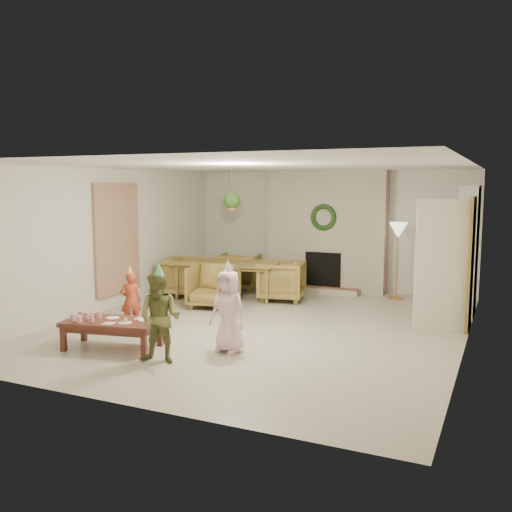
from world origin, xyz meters
The scene contains 56 objects.
floor centered at (0.00, 0.00, 0.00)m, with size 7.00×7.00×0.00m, color #B7B29E.
ceiling centered at (0.00, 0.00, 2.50)m, with size 7.00×7.00×0.00m, color white.
wall_back centered at (0.00, 3.50, 1.25)m, with size 7.00×7.00×0.00m, color silver.
wall_front centered at (0.00, -3.50, 1.25)m, with size 7.00×7.00×0.00m, color silver.
wall_left centered at (-3.00, 0.00, 1.25)m, with size 7.00×7.00×0.00m, color silver.
wall_right centered at (3.00, 0.00, 1.25)m, with size 7.00×7.00×0.00m, color silver.
fireplace_mass centered at (0.00, 3.30, 1.25)m, with size 2.50×0.40×2.50m, color #4D1414.
fireplace_hearth centered at (0.00, 2.95, 0.06)m, with size 1.60×0.30×0.12m, color brown.
fireplace_firebox centered at (0.00, 3.12, 0.45)m, with size 0.75×0.12×0.75m, color black.
fireplace_wreath centered at (0.00, 3.07, 1.55)m, with size 0.54×0.54×0.10m, color #183815.
floor_lamp_base centered at (1.53, 3.00, 0.01)m, with size 0.28×0.28×0.03m, color gold.
floor_lamp_post centered at (1.53, 3.00, 0.70)m, with size 0.03×0.03×1.34m, color gold.
floor_lamp_shade centered at (1.53, 3.00, 1.34)m, with size 0.36×0.36×0.30m, color beige.
bookshelf_carcass centered at (2.84, 2.30, 1.10)m, with size 0.30×1.00×2.20m, color white.
bookshelf_shelf_a centered at (2.82, 2.30, 0.45)m, with size 0.30×0.92×0.03m, color white.
bookshelf_shelf_b centered at (2.82, 2.30, 0.85)m, with size 0.30×0.92×0.03m, color white.
bookshelf_shelf_c centered at (2.82, 2.30, 1.25)m, with size 0.30×0.92×0.03m, color white.
bookshelf_shelf_d centered at (2.82, 2.30, 1.65)m, with size 0.30×0.92×0.03m, color white.
books_row_lower centered at (2.80, 2.15, 0.59)m, with size 0.20×0.40×0.24m, color #B02024.
books_row_mid centered at (2.80, 2.35, 0.99)m, with size 0.20×0.44×0.24m, color #27618F.
books_row_upper centered at (2.80, 2.20, 1.38)m, with size 0.20×0.36×0.22m, color gold.
door_frame centered at (2.96, 1.20, 1.02)m, with size 0.05×0.86×2.04m, color olive.
door_leaf centered at (2.58, 0.82, 1.00)m, with size 0.05×0.80×2.00m, color beige.
curtain_panel centered at (-2.96, 0.20, 1.25)m, with size 0.06×1.20×2.00m, color tan.
dining_table centered at (-1.53, 1.74, 0.35)m, with size 1.98×1.10×0.70m, color olive.
dining_chair_near centered at (-1.37, 0.88, 0.38)m, with size 0.82×0.85×0.77m, color olive.
dining_chair_far centered at (-1.70, 2.59, 0.38)m, with size 0.82×0.85×0.77m, color olive.
dining_chair_left centered at (-2.39, 1.57, 0.38)m, with size 0.82×0.85×0.77m, color olive.
dining_chair_right centered at (-0.47, 1.94, 0.38)m, with size 0.82×0.85×0.77m, color olive.
hanging_plant_cord centered at (-1.30, 1.50, 2.15)m, with size 0.01×0.01×0.70m, color tan.
hanging_plant_pot centered at (-1.30, 1.50, 1.80)m, with size 0.16×0.16×0.12m, color olive.
hanging_plant_foliage centered at (-1.30, 1.50, 1.92)m, with size 0.32×0.32×0.32m, color #28541C.
coffee_table_top centered at (-1.37, -1.97, 0.36)m, with size 1.28×0.64×0.06m, color #55271C.
coffee_table_apron centered at (-1.37, -1.97, 0.29)m, with size 1.18×0.54×0.08m, color #55271C.
coffee_leg_fl centered at (-1.89, -2.34, 0.17)m, with size 0.07×0.07×0.33m, color #55271C.
coffee_leg_fr centered at (-0.75, -2.11, 0.17)m, with size 0.07×0.07×0.33m, color #55271C.
coffee_leg_bl centered at (-1.99, -1.83, 0.17)m, with size 0.07×0.07×0.33m, color #55271C.
coffee_leg_br centered at (-0.85, -1.60, 0.17)m, with size 0.07×0.07×0.33m, color #55271C.
cup_a centered at (-1.82, -2.21, 0.44)m, with size 0.07×0.07×0.09m, color white.
cup_b centered at (-1.86, -2.02, 0.44)m, with size 0.07×0.07×0.09m, color white.
cup_c centered at (-1.70, -2.24, 0.44)m, with size 0.07×0.07×0.09m, color white.
cup_d centered at (-1.73, -2.04, 0.44)m, with size 0.07×0.07×0.09m, color white.
cup_e centered at (-1.58, -2.13, 0.44)m, with size 0.07×0.07×0.09m, color white.
cup_f centered at (-1.62, -1.94, 0.44)m, with size 0.07×0.07×0.09m, color white.
plate_a centered at (-1.44, -1.86, 0.40)m, with size 0.18×0.18×0.01m, color white.
plate_b centered at (-1.11, -2.02, 0.40)m, with size 0.18×0.18×0.01m, color white.
plate_c centered at (-0.95, -1.79, 0.40)m, with size 0.18×0.18×0.01m, color white.
food_scoop centered at (-1.11, -2.02, 0.44)m, with size 0.07×0.07×0.07m, color tan.
napkin_left centered at (-1.29, -2.13, 0.40)m, with size 0.15×0.15×0.01m, color #E5A9AE.
napkin_right centered at (-1.07, -1.73, 0.40)m, with size 0.15×0.15×0.01m, color #E5A9AE.
child_red centered at (-1.79, -0.99, 0.44)m, with size 0.32×0.21×0.88m, color #A53823.
party_hat_red centered at (-1.79, -0.99, 0.92)m, with size 0.12×0.12×0.17m, color #F3E451.
child_plaid centered at (-0.43, -2.20, 0.57)m, with size 0.55×0.43×1.14m, color brown.
party_hat_plaid centered at (-0.43, -2.20, 1.18)m, with size 0.13×0.13×0.19m, color #51BE6E.
child_pink centered at (0.13, -1.44, 0.55)m, with size 0.54×0.35×1.10m, color #F3C2CE.
party_hat_pink centered at (0.13, -1.44, 1.15)m, with size 0.14×0.14×0.20m, color silver.
Camera 1 is at (3.46, -7.88, 2.22)m, focal length 39.18 mm.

